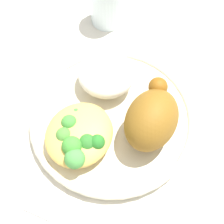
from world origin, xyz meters
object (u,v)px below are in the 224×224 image
plate (112,118)px  fork (41,214)px  roasted_chicken (153,116)px  mac_cheese_with_broccoli (79,136)px  water_glass (107,2)px  rice_pile (106,74)px

plate → fork: bearing=172.8°
roasted_chicken → mac_cheese_with_broccoli: bearing=128.1°
roasted_chicken → mac_cheese_with_broccoli: (-0.07, 0.09, -0.02)m
plate → roasted_chicken: bearing=-84.6°
plate → fork: size_ratio=1.85×
mac_cheese_with_broccoli → water_glass: water_glass is taller
roasted_chicken → rice_pile: (0.05, 0.10, -0.02)m
roasted_chicken → rice_pile: bearing=65.2°
plate → rice_pile: 0.07m
roasted_chicken → rice_pile: size_ratio=1.14×
water_glass → plate: bearing=-151.0°
roasted_chicken → water_glass: size_ratio=1.20×
rice_pile → fork: rice_pile is taller
rice_pile → water_glass: water_glass is taller
rice_pile → mac_cheese_with_broccoli: size_ratio=0.85×
roasted_chicken → water_glass: roasted_chicken is taller
water_glass → mac_cheese_with_broccoli: bearing=-161.6°
plate → roasted_chicken: roasted_chicken is taller
plate → fork: plate is taller
plate → water_glass: 0.23m
mac_cheese_with_broccoli → fork: 0.12m
rice_pile → mac_cheese_with_broccoli: bearing=-173.6°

